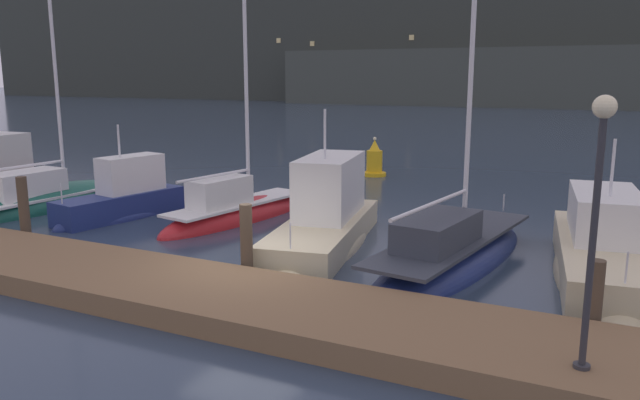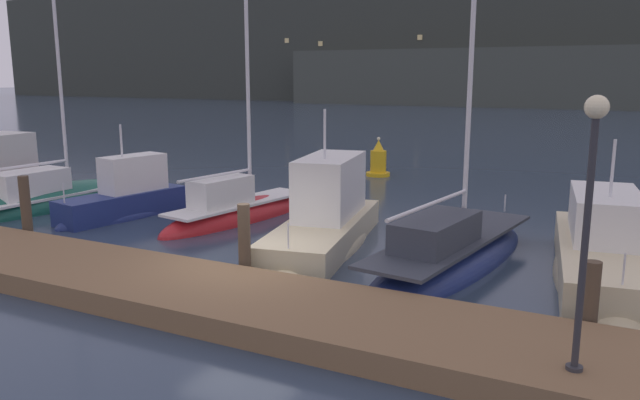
# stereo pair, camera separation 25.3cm
# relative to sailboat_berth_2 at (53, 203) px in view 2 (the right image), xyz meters

# --- Properties ---
(ground_plane) EXTENTS (400.00, 400.00, 0.00)m
(ground_plane) POSITION_rel_sailboat_berth_2_xyz_m (10.65, -3.72, -0.13)
(ground_plane) COLOR #2D3D51
(dock) EXTENTS (34.78, 2.80, 0.45)m
(dock) POSITION_rel_sailboat_berth_2_xyz_m (10.65, -5.42, 0.09)
(dock) COLOR brown
(dock) RESTS_ON ground
(mooring_pile_1) EXTENTS (0.28, 0.28, 1.89)m
(mooring_pile_1) POSITION_rel_sailboat_berth_2_xyz_m (3.48, -3.77, 0.81)
(mooring_pile_1) COLOR #4C3D2D
(mooring_pile_1) RESTS_ON ground
(mooring_pile_2) EXTENTS (0.28, 0.28, 1.78)m
(mooring_pile_2) POSITION_rel_sailboat_berth_2_xyz_m (10.65, -3.77, 0.76)
(mooring_pile_2) COLOR #4C3D2D
(mooring_pile_2) RESTS_ON ground
(mooring_pile_3) EXTENTS (0.28, 0.28, 1.45)m
(mooring_pile_3) POSITION_rel_sailboat_berth_2_xyz_m (17.82, -3.77, 0.59)
(mooring_pile_3) COLOR #4C3D2D
(mooring_pile_3) RESTS_ON ground
(sailboat_berth_2) EXTENTS (2.53, 7.78, 11.45)m
(sailboat_berth_2) POSITION_rel_sailboat_berth_2_xyz_m (0.00, 0.00, 0.00)
(sailboat_berth_2) COLOR #195647
(sailboat_berth_2) RESTS_ON ground
(motorboat_berth_3) EXTENTS (2.20, 4.99, 3.51)m
(motorboat_berth_3) POSITION_rel_sailboat_berth_2_xyz_m (3.49, -0.06, 0.26)
(motorboat_berth_3) COLOR navy
(motorboat_berth_3) RESTS_ON ground
(sailboat_berth_4) EXTENTS (2.60, 6.72, 9.98)m
(sailboat_berth_4) POSITION_rel_sailboat_berth_2_xyz_m (7.04, 1.24, 0.04)
(sailboat_berth_4) COLOR red
(sailboat_berth_4) RESTS_ON ground
(motorboat_berth_5) EXTENTS (3.30, 7.21, 4.29)m
(motorboat_berth_5) POSITION_rel_sailboat_berth_2_xyz_m (10.86, -0.13, 0.30)
(motorboat_berth_5) COLOR beige
(motorboat_berth_5) RESTS_ON ground
(sailboat_berth_6) EXTENTS (3.14, 8.35, 12.49)m
(sailboat_berth_6) POSITION_rel_sailboat_berth_2_xyz_m (14.49, -0.56, 0.04)
(sailboat_berth_6) COLOR navy
(sailboat_berth_6) RESTS_ON ground
(motorboat_berth_7) EXTENTS (3.12, 7.44, 3.85)m
(motorboat_berth_7) POSITION_rel_sailboat_berth_2_xyz_m (17.88, 0.22, 0.18)
(motorboat_berth_7) COLOR beige
(motorboat_berth_7) RESTS_ON ground
(channel_buoy) EXTENTS (1.10, 1.10, 1.80)m
(channel_buoy) POSITION_rel_sailboat_berth_2_xyz_m (7.78, 11.58, 0.52)
(channel_buoy) COLOR gold
(channel_buoy) RESTS_ON ground
(dock_lamppost) EXTENTS (0.32, 0.32, 3.88)m
(dock_lamppost) POSITION_rel_sailboat_berth_2_xyz_m (17.78, -6.02, 2.92)
(dock_lamppost) COLOR #2D2D33
(dock_lamppost) RESTS_ON dock
(hillside_backdrop) EXTENTS (240.00, 23.00, 20.80)m
(hillside_backdrop) POSITION_rel_sailboat_berth_2_xyz_m (14.44, 88.88, 9.45)
(hillside_backdrop) COLOR #333833
(hillside_backdrop) RESTS_ON ground
(rowboat_adrift) EXTENTS (2.62, 1.24, 0.56)m
(rowboat_adrift) POSITION_rel_sailboat_berth_2_xyz_m (-9.36, 5.71, -0.13)
(rowboat_adrift) COLOR gray
(rowboat_adrift) RESTS_ON ground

